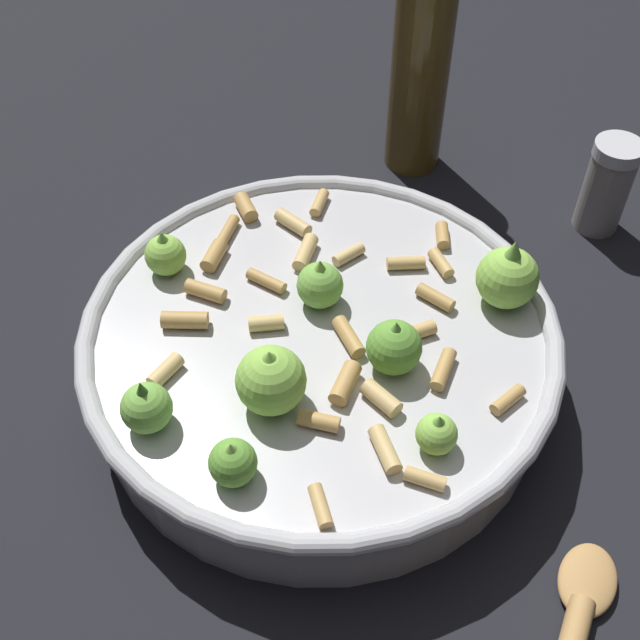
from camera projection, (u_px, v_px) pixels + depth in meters
The scene contains 4 objects.
ground_plane at pixel (320, 380), 0.62m from camera, with size 2.40×2.40×0.00m, color black.
cooking_pan at pixel (321, 349), 0.59m from camera, with size 0.35×0.35×0.12m.
pepper_shaker at pixel (607, 186), 0.70m from camera, with size 0.04×0.04×0.09m.
olive_oil_bottle at pixel (420, 74), 0.73m from camera, with size 0.05×0.05×0.23m.
Camera 1 is at (0.36, -0.11, 0.49)m, focal length 44.93 mm.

